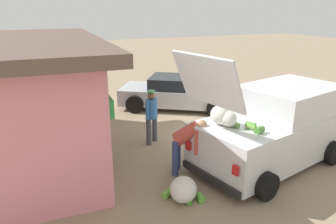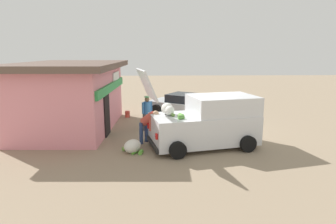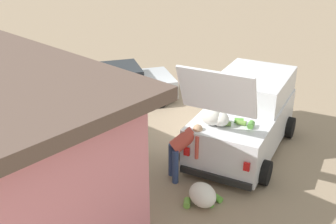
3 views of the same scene
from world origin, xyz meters
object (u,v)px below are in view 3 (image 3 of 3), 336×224
Objects in this scene: customer_bending at (183,146)px; unloaded_banana_pile at (203,195)px; delivery_van at (245,115)px; paint_bucket at (26,133)px; parked_sedan at (109,86)px; vendor_standing at (120,122)px.

customer_bending reaches higher than unloaded_banana_pile.
delivery_van is 2.99m from unloaded_banana_pile.
unloaded_banana_pile is 2.57× the size of paint_bucket.
parked_sedan is 5.27m from customer_bending.
paint_bucket is at bearing 93.04° from parked_sedan.
delivery_van is 6.23m from paint_bucket.
unloaded_banana_pile is at bearing 103.25° from delivery_van.
vendor_standing is (-2.85, 2.16, 0.30)m from parked_sedan.
vendor_standing is 2.01m from customer_bending.
delivery_van is 3.36m from vendor_standing.
vendor_standing is 4.51× the size of paint_bucket.
delivery_van is at bearing -134.17° from vendor_standing.
parked_sedan is 5.17× the size of unloaded_banana_pile.
customer_bending is at bearing 157.19° from parked_sedan.
unloaded_banana_pile reaches higher than paint_bucket.
paint_bucket is at bearing 8.02° from unloaded_banana_pile.
parked_sedan reaches higher than unloaded_banana_pile.
customer_bending is 4.91m from paint_bucket.
parked_sedan reaches higher than paint_bucket.
vendor_standing is (2.34, 2.41, -0.06)m from delivery_van.
delivery_van is at bearing -98.33° from customer_bending.
customer_bending is (0.33, 2.28, -0.10)m from delivery_van.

